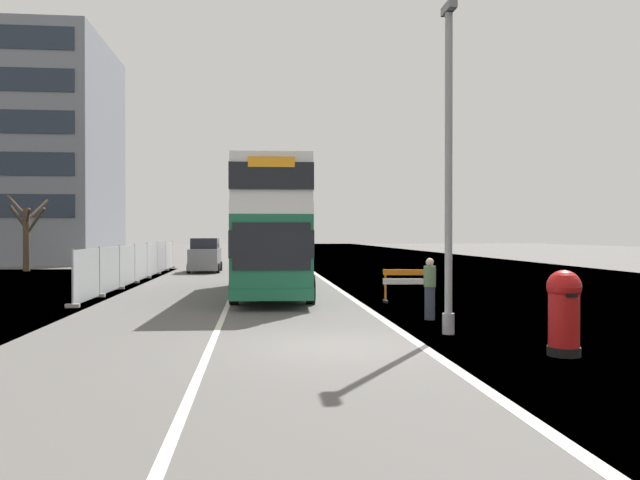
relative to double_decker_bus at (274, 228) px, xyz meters
The scene contains 10 objects.
ground 11.84m from the double_decker_bus, 82.22° to the right, with size 140.00×280.00×0.10m.
double_decker_bus is the anchor object (origin of this frame).
lamppost_foreground 11.03m from the double_decker_bus, 69.13° to the right, with size 0.29×0.70×7.89m.
red_pillar_postbox 14.21m from the double_decker_bus, 67.64° to the right, with size 0.66×0.66×1.69m.
roadworks_barrier 6.01m from the double_decker_bus, 36.81° to the right, with size 1.67×0.60×1.16m.
construction_site_fence 10.60m from the double_decker_bus, 129.41° to the left, with size 0.44×24.00×1.92m.
car_oncoming_near 15.57m from the double_decker_bus, 104.72° to the left, with size 1.98×4.21×2.14m.
car_receding_mid 23.26m from the double_decker_bus, 89.52° to the left, with size 1.92×4.53×2.27m.
bare_tree_far_verge_near 23.07m from the double_decker_bus, 132.24° to the left, with size 2.83×2.42×4.97m.
pedestrian_at_kerb 8.99m from the double_decker_bus, 61.83° to the right, with size 0.34×0.34×1.72m.
Camera 1 is at (-1.67, -13.07, 2.40)m, focal length 34.73 mm.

